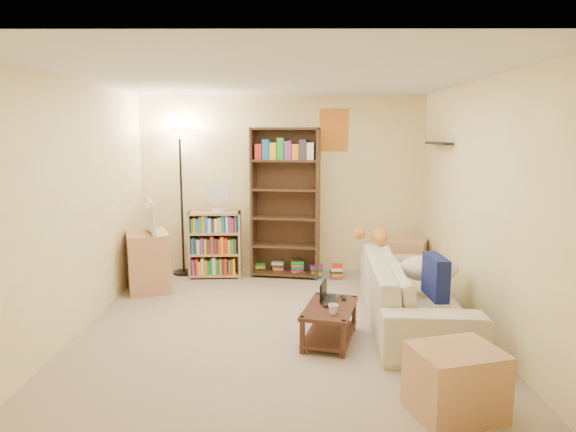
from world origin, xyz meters
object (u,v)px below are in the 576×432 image
(tabby_cat, at_px, (376,235))
(end_cabinet, at_px, (456,382))
(sofa, at_px, (413,292))
(desk_fan, at_px, (217,195))
(coffee_table, at_px, (330,320))
(television, at_px, (146,217))
(mug, at_px, (333,309))
(tall_bookshelf, at_px, (285,199))
(floor_lamp, at_px, (180,159))
(laptop, at_px, (335,300))
(side_table, at_px, (408,259))
(tv_stand, at_px, (148,261))
(short_bookshelf, at_px, (215,245))

(tabby_cat, bearing_deg, end_cabinet, -87.25)
(sofa, bearing_deg, desk_fan, 56.36)
(coffee_table, distance_m, television, 2.84)
(mug, height_order, tall_bookshelf, tall_bookshelf)
(sofa, xyz_separation_m, coffee_table, (-0.90, -0.49, -0.12))
(tabby_cat, height_order, end_cabinet, tabby_cat)
(coffee_table, bearing_deg, tall_bookshelf, 115.94)
(sofa, distance_m, floor_lamp, 3.62)
(laptop, xyz_separation_m, mug, (-0.04, -0.34, 0.03))
(tabby_cat, height_order, tall_bookshelf, tall_bookshelf)
(sofa, xyz_separation_m, laptop, (-0.85, -0.37, 0.03))
(side_table, bearing_deg, tv_stand, -171.63)
(floor_lamp, bearing_deg, television, -112.08)
(mug, bearing_deg, tall_bookshelf, 100.49)
(desk_fan, distance_m, floor_lamp, 0.75)
(floor_lamp, relative_size, side_table, 3.72)
(tv_stand, xyz_separation_m, floor_lamp, (0.30, 0.74, 1.26))
(mug, height_order, television, television)
(television, relative_size, short_bookshelf, 0.74)
(tv_stand, height_order, floor_lamp, floor_lamp)
(mug, distance_m, floor_lamp, 3.46)
(sofa, xyz_separation_m, mug, (-0.89, -0.71, 0.06))
(side_table, bearing_deg, desk_fan, 179.59)
(floor_lamp, height_order, side_table, floor_lamp)
(television, bearing_deg, side_table, -102.05)
(short_bookshelf, xyz_separation_m, end_cabinet, (2.20, -3.52, -0.21))
(television, bearing_deg, tabby_cat, -115.92)
(sofa, distance_m, tall_bookshelf, 2.35)
(desk_fan, bearing_deg, tv_stand, -147.76)
(laptop, relative_size, tv_stand, 0.50)
(tabby_cat, relative_size, laptop, 1.42)
(desk_fan, height_order, side_table, desk_fan)
(television, distance_m, desk_fan, 1.00)
(mug, relative_size, end_cabinet, 0.21)
(tv_stand, height_order, tall_bookshelf, tall_bookshelf)
(tall_bookshelf, bearing_deg, mug, -70.63)
(television, bearing_deg, sofa, -131.13)
(tv_stand, height_order, desk_fan, desk_fan)
(tall_bookshelf, bearing_deg, tabby_cat, -29.63)
(mug, bearing_deg, television, 139.55)
(coffee_table, distance_m, desk_fan, 2.74)
(short_bookshelf, bearing_deg, laptop, -57.81)
(mug, bearing_deg, sofa, 38.55)
(tabby_cat, distance_m, television, 2.86)
(tall_bookshelf, xyz_separation_m, short_bookshelf, (-0.97, -0.04, -0.63))
(mug, relative_size, short_bookshelf, 0.13)
(laptop, height_order, desk_fan, desk_fan)
(tabby_cat, bearing_deg, sofa, -74.48)
(mug, xyz_separation_m, tv_stand, (-2.20, 1.88, -0.02))
(end_cabinet, bearing_deg, tv_stand, 135.14)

